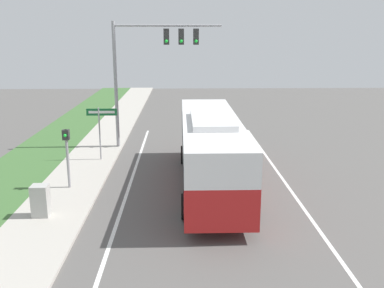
{
  "coord_description": "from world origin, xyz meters",
  "views": [
    {
      "loc": [
        -1.25,
        -15.02,
        6.66
      ],
      "look_at": [
        -0.72,
        4.33,
        1.72
      ],
      "focal_mm": 40.0,
      "sensor_mm": 36.0,
      "label": 1
    }
  ],
  "objects_px": {
    "signal_gantry": "(150,57)",
    "pedestrian_signal": "(67,149)",
    "utility_cabinet": "(41,201)",
    "bus": "(210,146)",
    "street_sign": "(101,123)"
  },
  "relations": [
    {
      "from": "pedestrian_signal",
      "to": "utility_cabinet",
      "type": "xyz_separation_m",
      "value": [
        -0.27,
        -3.08,
        -1.16
      ]
    },
    {
      "from": "signal_gantry",
      "to": "pedestrian_signal",
      "type": "bearing_deg",
      "value": -113.56
    },
    {
      "from": "street_sign",
      "to": "utility_cabinet",
      "type": "bearing_deg",
      "value": -97.26
    },
    {
      "from": "bus",
      "to": "street_sign",
      "type": "bearing_deg",
      "value": 143.85
    },
    {
      "from": "signal_gantry",
      "to": "utility_cabinet",
      "type": "distance_m",
      "value": 11.88
    },
    {
      "from": "signal_gantry",
      "to": "utility_cabinet",
      "type": "relative_size",
      "value": 6.23
    },
    {
      "from": "bus",
      "to": "utility_cabinet",
      "type": "xyz_separation_m",
      "value": [
        -6.52,
        -3.4,
        -1.15
      ]
    },
    {
      "from": "signal_gantry",
      "to": "utility_cabinet",
      "type": "height_order",
      "value": "signal_gantry"
    },
    {
      "from": "signal_gantry",
      "to": "pedestrian_signal",
      "type": "xyz_separation_m",
      "value": [
        -3.17,
        -7.27,
        -3.55
      ]
    },
    {
      "from": "bus",
      "to": "utility_cabinet",
      "type": "relative_size",
      "value": 9.55
    },
    {
      "from": "bus",
      "to": "signal_gantry",
      "type": "xyz_separation_m",
      "value": [
        -3.09,
        6.95,
        3.56
      ]
    },
    {
      "from": "bus",
      "to": "signal_gantry",
      "type": "distance_m",
      "value": 8.4
    },
    {
      "from": "signal_gantry",
      "to": "pedestrian_signal",
      "type": "distance_m",
      "value": 8.69
    },
    {
      "from": "pedestrian_signal",
      "to": "street_sign",
      "type": "bearing_deg",
      "value": 81.12
    },
    {
      "from": "signal_gantry",
      "to": "utility_cabinet",
      "type": "bearing_deg",
      "value": -108.36
    }
  ]
}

